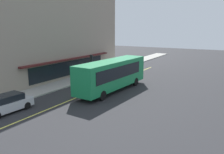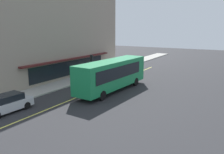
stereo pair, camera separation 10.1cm
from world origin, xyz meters
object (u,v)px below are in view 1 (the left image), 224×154
Objects in this scene: car_teal at (100,74)px; pedestrian_mid_block at (72,74)px; pedestrian_by_curb at (100,67)px; car_silver at (7,104)px; traffic_light at (92,61)px; bus at (113,74)px.

car_teal is 2.45× the size of pedestrian_mid_block.
car_silver is at bearing -174.12° from pedestrian_by_curb.
traffic_light is at bearing 6.03° from car_silver.
bus reaches higher than car_silver.
traffic_light is at bearing 54.30° from bus.
car_silver is 17.41m from pedestrian_by_curb.
bus is 3.51× the size of traffic_light.
car_silver is at bearing -173.97° from traffic_light.
pedestrian_mid_block is at bearing -179.49° from pedestrian_by_curb.
pedestrian_by_curb is (6.67, 0.06, -0.02)m from pedestrian_mid_block.
car_teal is (14.60, 0.07, 0.00)m from car_silver.
pedestrian_by_curb is (2.61, 0.23, -1.32)m from traffic_light.
bus is at bearing -92.04° from pedestrian_mid_block.
traffic_light reaches higher than car_teal.
pedestrian_mid_block is (10.65, 1.72, 0.49)m from car_silver.
car_teal is at bearing 46.94° from bus.
car_teal is 4.31m from pedestrian_mid_block.
traffic_light is 1.82× the size of pedestrian_by_curb.
pedestrian_mid_block is 1.02× the size of pedestrian_by_curb.
pedestrian_by_curb reaches higher than car_silver.
bus is 2.58× the size of car_silver.
traffic_light is 1.79× the size of pedestrian_mid_block.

